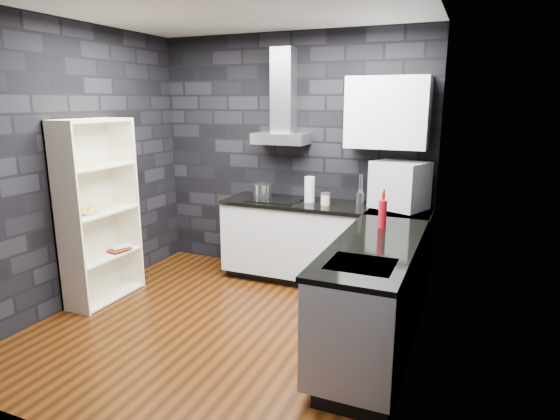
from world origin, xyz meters
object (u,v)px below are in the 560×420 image
Objects in this scene: storage_jar at (325,200)px; bookshelf at (99,212)px; red_bottle at (382,214)px; pot at (262,191)px; appliance_garage at (399,186)px; utensil_crock at (360,198)px; glass_vase at (310,189)px; fruit_bowl at (89,211)px.

storage_jar is 0.06× the size of bookshelf.
bookshelf is at bearing -169.33° from red_bottle.
pot is 0.77m from storage_jar.
pot is at bearing -154.57° from appliance_garage.
pot is 0.90× the size of red_bottle.
utensil_crock is at bearing 40.48° from bookshelf.
bookshelf reaches higher than appliance_garage.
red_bottle reaches higher than utensil_crock.
glass_vase is at bearing -166.95° from utensil_crock.
fruit_bowl is (-2.68, -1.45, -0.19)m from appliance_garage.
storage_jar reaches higher than fruit_bowl.
storage_jar is 0.38m from utensil_crock.
pot is 1.51m from appliance_garage.
pot reaches higher than fruit_bowl.
fruit_bowl is at bearing -141.80° from glass_vase.
glass_vase is at bearing 44.93° from bookshelf.
pot reaches higher than utensil_crock.
storage_jar is at bearing -149.07° from utensil_crock.
glass_vase is at bearing 141.00° from red_bottle.
glass_vase is 2.23m from fruit_bowl.
appliance_garage is (0.93, 0.07, 0.09)m from glass_vase.
appliance_garage is at bearing -6.72° from utensil_crock.
red_bottle is (0.40, -0.87, 0.06)m from utensil_crock.
storage_jar is at bearing 136.90° from red_bottle.
red_bottle is 1.08× the size of fruit_bowl.
pot is 1.89× the size of storage_jar.
pot is 0.79× the size of glass_vase.
bookshelf reaches higher than red_bottle.
red_bottle is 2.72m from bookshelf.
glass_vase is 2.22× the size of utensil_crock.
storage_jar is 0.76m from appliance_garage.
appliance_garage reaches higher than red_bottle.
fruit_bowl is at bearing -128.59° from appliance_garage.
storage_jar is at bearing -6.12° from pot.
bookshelf is (-2.68, -1.32, -0.22)m from appliance_garage.
bookshelf is at bearing 90.00° from fruit_bowl.
appliance_garage is 0.28× the size of bookshelf.
red_bottle is at bearing 13.28° from fruit_bowl.
appliance_garage is 0.83m from red_bottle.
appliance_garage reaches higher than glass_vase.
pot is at bearing 173.88° from storage_jar.
utensil_crock is 2.72m from fruit_bowl.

